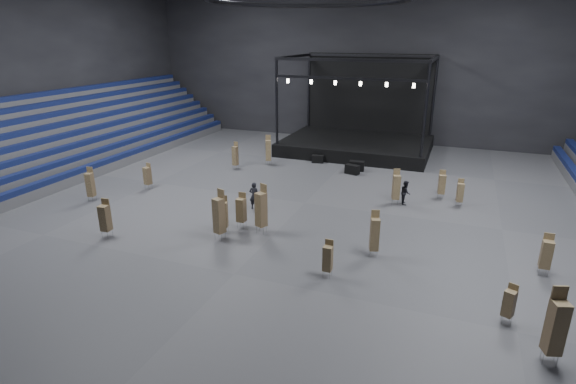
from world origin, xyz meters
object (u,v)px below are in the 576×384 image
(flight_case_right, at_px, (357,166))
(chair_stack_1, at_px, (235,155))
(stage, at_px, (358,136))
(chair_stack_3, at_px, (105,217))
(chair_stack_5, at_px, (546,254))
(chair_stack_8, at_px, (268,150))
(chair_stack_12, at_px, (556,326))
(chair_stack_11, at_px, (261,209))
(chair_stack_15, at_px, (241,209))
(chair_stack_7, at_px, (442,184))
(chair_stack_16, at_px, (219,215))
(chair_stack_9, at_px, (90,184))
(man_center, at_px, (254,196))
(chair_stack_6, at_px, (224,214))
(flight_case_mid, at_px, (352,169))
(chair_stack_14, at_px, (509,303))
(chair_stack_0, at_px, (328,258))
(flight_case_left, at_px, (318,159))
(chair_stack_13, at_px, (375,234))
(chair_stack_2, at_px, (396,187))
(chair_stack_4, at_px, (147,175))
(chair_stack_10, at_px, (460,192))
(crew_member, at_px, (406,192))

(flight_case_right, distance_m, chair_stack_1, 10.48)
(flight_case_right, bearing_deg, stage, 102.17)
(chair_stack_3, bearing_deg, chair_stack_5, 5.06)
(chair_stack_8, relative_size, chair_stack_12, 0.90)
(chair_stack_11, relative_size, chair_stack_15, 1.36)
(chair_stack_7, bearing_deg, chair_stack_16, -145.47)
(chair_stack_9, bearing_deg, stage, 45.99)
(chair_stack_3, bearing_deg, chair_stack_16, 12.99)
(chair_stack_8, distance_m, chair_stack_11, 14.67)
(man_center, bearing_deg, chair_stack_15, 95.90)
(chair_stack_6, bearing_deg, man_center, 72.60)
(flight_case_mid, xyz_separation_m, chair_stack_8, (-7.67, 0.08, 0.97))
(flight_case_mid, xyz_separation_m, chair_stack_14, (10.67, -17.90, 0.54))
(chair_stack_0, xyz_separation_m, chair_stack_9, (-18.30, 4.05, 0.24))
(stage, height_order, chair_stack_7, stage)
(flight_case_left, relative_size, chair_stack_0, 0.54)
(chair_stack_5, distance_m, chair_stack_8, 24.13)
(chair_stack_6, height_order, chair_stack_7, chair_stack_6)
(chair_stack_0, bearing_deg, chair_stack_7, 72.57)
(stage, xyz_separation_m, flight_case_left, (-2.31, -6.03, -1.11))
(chair_stack_8, bearing_deg, flight_case_mid, -23.88)
(chair_stack_13, height_order, chair_stack_14, chair_stack_13)
(chair_stack_1, height_order, chair_stack_7, chair_stack_1)
(chair_stack_2, bearing_deg, chair_stack_12, -82.27)
(flight_case_right, xyz_separation_m, chair_stack_4, (-13.55, -10.44, 0.65))
(flight_case_mid, bearing_deg, chair_stack_8, 179.38)
(chair_stack_10, distance_m, chair_stack_12, 15.59)
(chair_stack_14, xyz_separation_m, man_center, (-14.87, 7.69, 0.00))
(chair_stack_6, bearing_deg, chair_stack_2, 27.24)
(chair_stack_2, relative_size, chair_stack_8, 0.93)
(flight_case_right, bearing_deg, chair_stack_13, -73.85)
(flight_case_mid, bearing_deg, chair_stack_12, -59.11)
(stage, bearing_deg, crew_member, -65.00)
(chair_stack_12, height_order, man_center, chair_stack_12)
(chair_stack_4, bearing_deg, chair_stack_14, -6.97)
(flight_case_mid, relative_size, flight_case_right, 0.93)
(chair_stack_2, xyz_separation_m, chair_stack_7, (2.85, 2.31, -0.18))
(chair_stack_0, xyz_separation_m, chair_stack_12, (9.05, -2.91, 0.51))
(chair_stack_3, distance_m, chair_stack_7, 22.22)
(stage, relative_size, chair_stack_2, 5.65)
(chair_stack_3, distance_m, man_center, 9.28)
(chair_stack_9, xyz_separation_m, crew_member, (20.47, 7.39, -0.43))
(stage, xyz_separation_m, man_center, (-2.77, -18.52, -0.52))
(flight_case_left, bearing_deg, chair_stack_9, -127.51)
(chair_stack_1, bearing_deg, chair_stack_16, -59.24)
(chair_stack_2, height_order, chair_stack_7, chair_stack_2)
(chair_stack_13, height_order, man_center, chair_stack_13)
(chair_stack_11, xyz_separation_m, chair_stack_14, (12.85, -4.38, -0.59))
(chair_stack_5, height_order, chair_stack_11, chair_stack_11)
(chair_stack_9, distance_m, chair_stack_15, 11.82)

